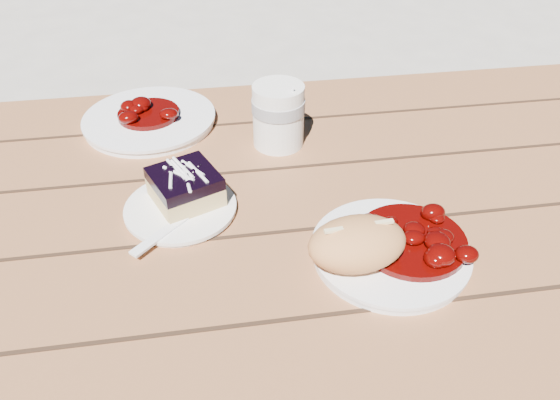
{
  "coord_description": "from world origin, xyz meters",
  "views": [
    {
      "loc": [
        0.05,
        -0.66,
        1.27
      ],
      "look_at": [
        0.14,
        -0.08,
        0.81
      ],
      "focal_mm": 35.0,
      "sensor_mm": 36.0,
      "label": 1
    }
  ],
  "objects": [
    {
      "name": "dessert_plate",
      "position": [
        -0.01,
        -0.01,
        0.76
      ],
      "size": [
        0.16,
        0.16,
        0.01
      ],
      "primitive_type": "cylinder",
      "color": "white",
      "rests_on": "picnic_table"
    },
    {
      "name": "coffee_cup",
      "position": [
        0.17,
        0.16,
        0.81
      ],
      "size": [
        0.09,
        0.09,
        0.11
      ],
      "primitive_type": "cylinder",
      "color": "white",
      "rests_on": "picnic_table"
    },
    {
      "name": "main_plate",
      "position": [
        0.28,
        -0.15,
        0.76
      ],
      "size": [
        0.21,
        0.21,
        0.02
      ],
      "primitive_type": "cylinder",
      "color": "white",
      "rests_on": "picnic_table"
    },
    {
      "name": "picnic_table",
      "position": [
        0.0,
        -0.0,
        0.59
      ],
      "size": [
        2.0,
        1.55,
        0.75
      ],
      "color": "brown",
      "rests_on": "ground"
    },
    {
      "name": "second_plate",
      "position": [
        -0.06,
        0.27,
        0.76
      ],
      "size": [
        0.24,
        0.24,
        0.02
      ],
      "primitive_type": "cylinder",
      "color": "white",
      "rests_on": "picnic_table"
    },
    {
      "name": "fork_dessert",
      "position": [
        -0.03,
        -0.07,
        0.76
      ],
      "size": [
        0.13,
        0.13,
        0.0
      ],
      "primitive_type": null,
      "rotation": [
        0.0,
        0.0,
        -0.79
      ],
      "color": "white",
      "rests_on": "dessert_plate"
    },
    {
      "name": "bread_roll",
      "position": [
        0.22,
        -0.17,
        0.8
      ],
      "size": [
        0.14,
        0.1,
        0.07
      ],
      "primitive_type": "ellipsoid",
      "rotation": [
        0.0,
        0.0,
        0.08
      ],
      "color": "tan",
      "rests_on": "main_plate"
    },
    {
      "name": "second_stew",
      "position": [
        -0.06,
        0.27,
        0.79
      ],
      "size": [
        0.11,
        0.11,
        0.04
      ],
      "primitive_type": null,
      "color": "#470402",
      "rests_on": "second_plate"
    },
    {
      "name": "goulash_stew",
      "position": [
        0.31,
        -0.15,
        0.79
      ],
      "size": [
        0.15,
        0.15,
        0.04
      ],
      "primitive_type": null,
      "color": "#470402",
      "rests_on": "main_plate"
    },
    {
      "name": "blueberry_cake",
      "position": [
        0.0,
        0.0,
        0.79
      ],
      "size": [
        0.12,
        0.12,
        0.05
      ],
      "rotation": [
        0.0,
        0.0,
        0.4
      ],
      "color": "tan",
      "rests_on": "dessert_plate"
    }
  ]
}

